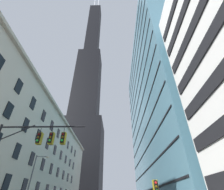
{
  "coord_description": "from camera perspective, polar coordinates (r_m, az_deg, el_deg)",
  "views": [
    {
      "loc": [
        3.82,
        -10.86,
        1.84
      ],
      "look_at": [
        3.08,
        23.34,
        25.28
      ],
      "focal_mm": 25.2,
      "sensor_mm": 36.0,
      "label": 1
    }
  ],
  "objects": [
    {
      "name": "station_building",
      "position": [
        45.28,
        -29.19,
        -18.69
      ],
      "size": [
        14.55,
        67.55,
        22.11
      ],
      "color": "beige",
      "rests_on": "ground"
    },
    {
      "name": "dark_skyscraper",
      "position": [
        127.12,
        -9.45,
        -1.81
      ],
      "size": [
        28.76,
        28.76,
        235.75
      ],
      "color": "black",
      "rests_on": "ground"
    },
    {
      "name": "glass_office_midrise",
      "position": [
        49.23,
        18.49,
        -3.73
      ],
      "size": [
        15.17,
        47.59,
        51.06
      ],
      "color": "teal",
      "rests_on": "ground"
    },
    {
      "name": "traffic_signal_mast",
      "position": [
        15.85,
        -27.1,
        -16.29
      ],
      "size": [
        7.99,
        0.63,
        7.71
      ],
      "color": "black",
      "rests_on": "sidewalk_left"
    },
    {
      "name": "traffic_light_near_right",
      "position": [
        15.5,
        15.72,
        -30.03
      ],
      "size": [
        0.4,
        0.63,
        3.28
      ],
      "color": "black",
      "rests_on": "sidewalk_right"
    },
    {
      "name": "street_lamppost",
      "position": [
        26.84,
        -26.77,
        -25.41
      ],
      "size": [
        2.03,
        0.32,
        7.46
      ],
      "color": "#47474C",
      "rests_on": "sidewalk_left"
    }
  ]
}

